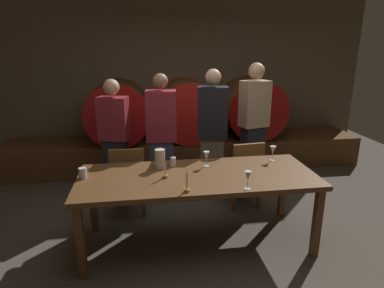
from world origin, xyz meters
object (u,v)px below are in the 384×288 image
at_px(guest_far_left, 115,138).
at_px(cup_left, 83,173).
at_px(chair_right, 244,171).
at_px(cup_right, 173,162).
at_px(guest_far_right, 253,126).
at_px(candle_left, 165,173).
at_px(wine_glass_center, 248,176).
at_px(pitcher, 160,159).
at_px(dining_table, 198,181).
at_px(wine_barrel_right, 251,108).
at_px(guest_center_right, 212,135).
at_px(guest_center_left, 162,138).
at_px(wine_barrel_center, 187,110).
at_px(candle_right, 187,186).
at_px(wine_glass_left, 206,156).
at_px(wine_glass_right, 273,150).
at_px(chair_left, 128,178).
at_px(wine_barrel_left, 118,112).

height_order(guest_far_left, cup_left, guest_far_left).
xyz_separation_m(chair_right, cup_right, (-0.94, -0.43, 0.33)).
relative_size(guest_far_right, candle_left, 9.91).
bearing_deg(wine_glass_center, pitcher, 138.76).
bearing_deg(dining_table, cup_left, 175.66).
height_order(wine_barrel_right, guest_center_right, guest_center_right).
relative_size(guest_center_right, candle_left, 9.61).
xyz_separation_m(guest_center_left, guest_far_right, (1.30, 0.22, 0.07)).
distance_m(wine_barrel_center, candle_right, 2.73).
distance_m(guest_center_left, candle_left, 1.11).
bearing_deg(cup_left, pitcher, 12.34).
xyz_separation_m(wine_glass_left, cup_left, (-1.26, -0.14, -0.06)).
distance_m(guest_center_right, candle_right, 1.50).
relative_size(chair_right, guest_center_left, 0.52).
relative_size(chair_right, wine_glass_center, 5.09).
bearing_deg(candle_left, pitcher, 96.62).
bearing_deg(dining_table, wine_glass_right, 17.89).
bearing_deg(candle_left, dining_table, 4.67).
height_order(wine_barrel_right, chair_left, wine_barrel_right).
height_order(candle_right, cup_left, candle_right).
height_order(wine_barrel_center, candle_right, wine_barrel_center).
bearing_deg(wine_barrel_left, wine_glass_right, -48.41).
height_order(guest_center_right, cup_right, guest_center_right).
bearing_deg(cup_left, wine_glass_right, 5.77).
bearing_deg(candle_left, chair_left, 118.40).
height_order(wine_barrel_center, guest_far_right, guest_far_right).
xyz_separation_m(guest_far_left, cup_left, (-0.22, -1.23, 0.00)).
bearing_deg(cup_right, pitcher, -168.37).
bearing_deg(guest_center_right, pitcher, 57.23).
distance_m(dining_table, wine_glass_right, 0.96).
distance_m(dining_table, chair_left, 1.04).
bearing_deg(chair_right, guest_center_left, -26.44).
xyz_separation_m(wine_barrel_right, cup_left, (-2.44, -2.24, -0.15)).
bearing_deg(wine_glass_left, wine_barrel_right, 60.76).
bearing_deg(guest_far_right, dining_table, 37.40).
bearing_deg(chair_left, wine_glass_center, 135.94).
distance_m(guest_far_left, cup_left, 1.25).
bearing_deg(candle_right, wine_glass_right, 32.22).
relative_size(wine_barrel_center, cup_right, 10.05).
xyz_separation_m(wine_barrel_right, wine_glass_left, (-1.18, -2.10, -0.09)).
xyz_separation_m(pitcher, wine_glass_left, (0.49, -0.03, 0.01)).
height_order(candle_left, pitcher, pitcher).
distance_m(dining_table, chair_right, 1.03).
xyz_separation_m(wine_glass_left, cup_right, (-0.35, 0.06, -0.07)).
bearing_deg(wine_glass_center, wine_barrel_right, 71.39).
bearing_deg(guest_center_right, guest_center_left, 5.61).
bearing_deg(wine_barrel_right, chair_right, -109.98).
bearing_deg(guest_far_left, dining_table, 138.25).
bearing_deg(dining_table, pitcher, 144.98).
height_order(candle_left, cup_right, candle_left).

